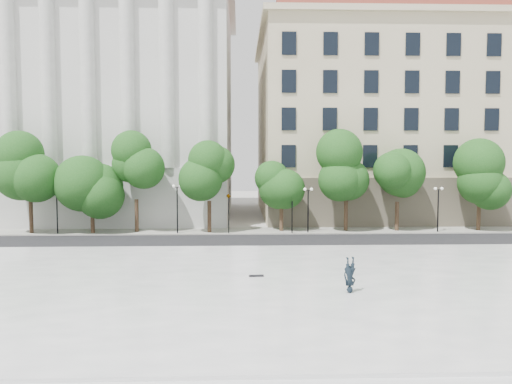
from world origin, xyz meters
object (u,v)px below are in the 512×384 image
traffic_light_east (292,194)px  traffic_light_west (229,193)px  person_lying (350,288)px  skateboard (256,276)px

traffic_light_east → traffic_light_west: bearing=-180.0°
person_lying → skateboard: person_lying is taller
traffic_light_west → person_lying: size_ratio=2.46×
traffic_light_east → person_lying: bearing=-88.5°
traffic_light_west → person_lying: traffic_light_west is taller
traffic_light_east → skateboard: traffic_light_east is taller
traffic_light_west → traffic_light_east: 5.76m
person_lying → skateboard: 5.58m
traffic_light_east → person_lying: size_ratio=2.41×
skateboard → traffic_light_east: bearing=73.8°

